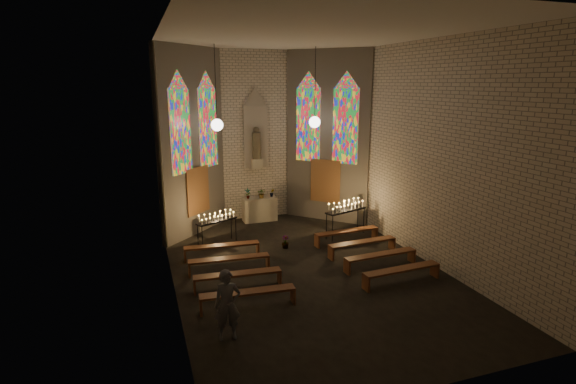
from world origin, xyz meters
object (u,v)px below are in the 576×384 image
object	(u,v)px
votive_stand_left	(217,219)
aisle_flower_pot	(285,242)
visitor	(228,305)
votive_stand_right	(346,208)
altar	(260,209)

from	to	relation	value
votive_stand_left	aisle_flower_pot	bearing A→B (deg)	-52.14
aisle_flower_pot	visitor	distance (m)	5.92
votive_stand_right	visitor	bearing A→B (deg)	-154.24
aisle_flower_pot	votive_stand_right	distance (m)	2.77
votive_stand_left	votive_stand_right	world-z (taller)	votive_stand_right
altar	votive_stand_left	xyz separation A→B (m)	(-2.20, -2.28, 0.47)
aisle_flower_pot	visitor	world-z (taller)	visitor
visitor	votive_stand_right	bearing A→B (deg)	50.50
altar	votive_stand_left	distance (m)	3.20
aisle_flower_pot	votive_stand_left	world-z (taller)	votive_stand_left
votive_stand_right	visitor	distance (m)	7.90
visitor	votive_stand_left	bearing A→B (deg)	88.07
altar	votive_stand_right	bearing A→B (deg)	-48.90
aisle_flower_pot	votive_stand_left	size ratio (longest dim) A/B	0.29
aisle_flower_pot	votive_stand_right	size ratio (longest dim) A/B	0.25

